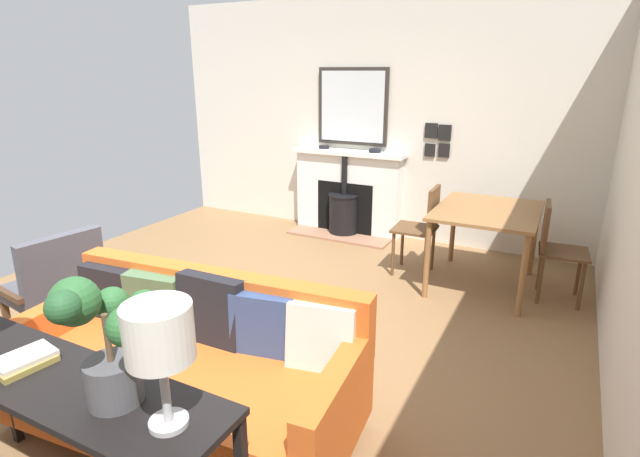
% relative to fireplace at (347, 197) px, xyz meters
% --- Properties ---
extents(ground_plane, '(5.84, 5.27, 0.01)m').
position_rel_fireplace_xyz_m(ground_plane, '(2.72, 0.20, -0.46)').
color(ground_plane, olive).
extents(wall_left, '(0.12, 5.27, 2.78)m').
position_rel_fireplace_xyz_m(wall_left, '(-0.20, 0.20, 0.93)').
color(wall_left, beige).
rests_on(wall_left, ground).
extents(fireplace, '(0.56, 1.42, 1.03)m').
position_rel_fireplace_xyz_m(fireplace, '(0.00, 0.00, 0.00)').
color(fireplace, '#93664C').
rests_on(fireplace, ground).
extents(mirror_over_mantel, '(0.04, 0.88, 0.90)m').
position_rel_fireplace_xyz_m(mirror_over_mantel, '(-0.11, 0.00, 1.08)').
color(mirror_over_mantel, '#2D2823').
extents(mantel_bowl_near, '(0.13, 0.13, 0.04)m').
position_rel_fireplace_xyz_m(mantel_bowl_near, '(-0.02, -0.33, 0.60)').
color(mantel_bowl_near, black).
rests_on(mantel_bowl_near, fireplace).
extents(mantel_bowl_far, '(0.14, 0.14, 0.04)m').
position_rel_fireplace_xyz_m(mantel_bowl_far, '(-0.02, 0.34, 0.60)').
color(mantel_bowl_far, black).
rests_on(mantel_bowl_far, fireplace).
extents(sofa, '(1.06, 2.00, 0.84)m').
position_rel_fireplace_xyz_m(sofa, '(3.61, 0.67, -0.09)').
color(sofa, '#B2B2B7').
rests_on(sofa, ground).
extents(ottoman, '(0.75, 0.90, 0.39)m').
position_rel_fireplace_xyz_m(ottoman, '(2.68, 0.42, -0.22)').
color(ottoman, '#B2B2B7').
rests_on(ottoman, ground).
extents(armchair_accent, '(0.75, 0.66, 0.84)m').
position_rel_fireplace_xyz_m(armchair_accent, '(3.30, -0.91, -0.00)').
color(armchair_accent, '#4C3321').
rests_on(armchair_accent, ground).
extents(console_table, '(0.41, 1.59, 0.76)m').
position_rel_fireplace_xyz_m(console_table, '(4.36, 0.68, 0.21)').
color(console_table, black).
rests_on(console_table, ground).
extents(table_lamp_far_end, '(0.23, 0.23, 0.47)m').
position_rel_fireplace_xyz_m(table_lamp_far_end, '(4.36, 1.27, 0.65)').
color(table_lamp_far_end, '#B2B2B7').
rests_on(table_lamp_far_end, console_table).
extents(potted_plant, '(0.40, 0.42, 0.53)m').
position_rel_fireplace_xyz_m(potted_plant, '(4.36, 1.00, 0.59)').
color(potted_plant, '#4C4C51').
rests_on(potted_plant, console_table).
extents(book_stack, '(0.25, 0.21, 0.05)m').
position_rel_fireplace_xyz_m(book_stack, '(4.36, 0.47, 0.32)').
color(book_stack, olive).
rests_on(book_stack, console_table).
extents(dining_table, '(1.10, 0.89, 0.75)m').
position_rel_fireplace_xyz_m(dining_table, '(0.89, 1.80, 0.21)').
color(dining_table, olive).
rests_on(dining_table, ground).
extents(dining_chair_near_fireplace, '(0.41, 0.41, 0.90)m').
position_rel_fireplace_xyz_m(dining_chair_near_fireplace, '(0.88, 1.21, 0.08)').
color(dining_chair_near_fireplace, brown).
rests_on(dining_chair_near_fireplace, ground).
extents(dining_chair_by_back_wall, '(0.43, 0.43, 0.87)m').
position_rel_fireplace_xyz_m(dining_chair_by_back_wall, '(0.89, 2.38, 0.06)').
color(dining_chair_by_back_wall, brown).
rests_on(dining_chair_by_back_wall, ground).
extents(photo_gallery_row, '(0.02, 0.29, 0.37)m').
position_rel_fireplace_xyz_m(photo_gallery_row, '(-0.13, 1.04, 0.76)').
color(photo_gallery_row, black).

